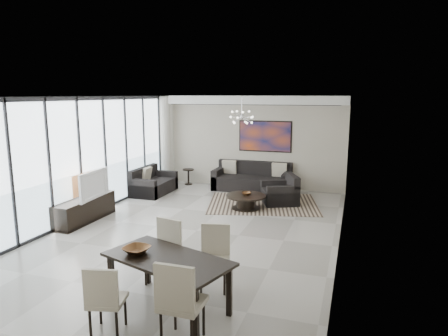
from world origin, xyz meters
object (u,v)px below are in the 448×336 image
at_px(sofa_main, 252,181).
at_px(television, 90,185).
at_px(dining_table, 168,264).
at_px(tv_console, 84,210).
at_px(coffee_table, 246,201).

relative_size(sofa_main, television, 2.09).
relative_size(sofa_main, dining_table, 1.20).
bearing_deg(tv_console, coffee_table, 33.34).
xyz_separation_m(coffee_table, sofa_main, (-0.37, 2.09, 0.09)).
bearing_deg(coffee_table, television, -145.93).
height_order(tv_console, dining_table, dining_table).
height_order(sofa_main, dining_table, sofa_main).
relative_size(tv_console, television, 1.57).
xyz_separation_m(sofa_main, tv_console, (-2.97, -4.28, -0.01)).
distance_m(coffee_table, sofa_main, 2.12).
relative_size(television, dining_table, 0.58).
height_order(tv_console, television, television).
bearing_deg(sofa_main, coffee_table, -80.00).
bearing_deg(television, sofa_main, -37.85).
relative_size(coffee_table, dining_table, 0.53).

